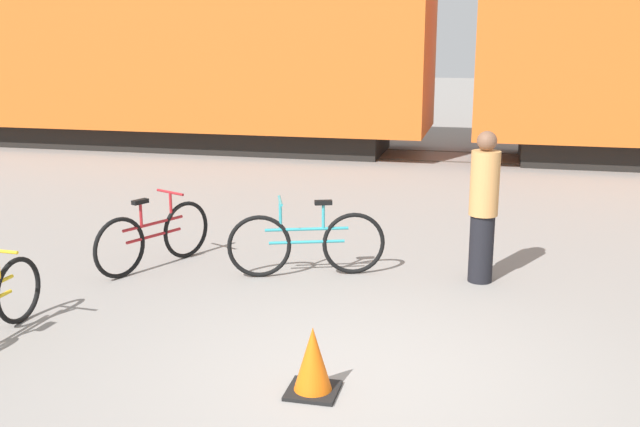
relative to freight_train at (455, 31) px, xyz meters
The scene contains 8 objects.
ground_plane 11.64m from the freight_train, 90.00° to the right, with size 80.00×80.00×0.00m, color gray.
freight_train is the anchor object (origin of this frame).
rail_near 2.84m from the freight_train, 90.00° to the right, with size 38.34×0.07×0.01m, color #4C4238.
rail_far 2.84m from the freight_train, 90.00° to the left, with size 38.34×0.07×0.01m, color #4C4238.
bicycle_maroon 9.75m from the freight_train, 108.09° to the right, with size 0.77×1.59×0.89m.
bicycle_teal 9.25m from the freight_train, 96.93° to the right, with size 1.75×0.66×0.92m.
person_in_tan 8.88m from the freight_train, 84.11° to the right, with size 0.32×0.32×1.72m.
traffic_cone 11.95m from the freight_train, 91.57° to the right, with size 0.40×0.40×0.55m.
Camera 1 is at (0.97, -5.62, 2.79)m, focal length 42.00 mm.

